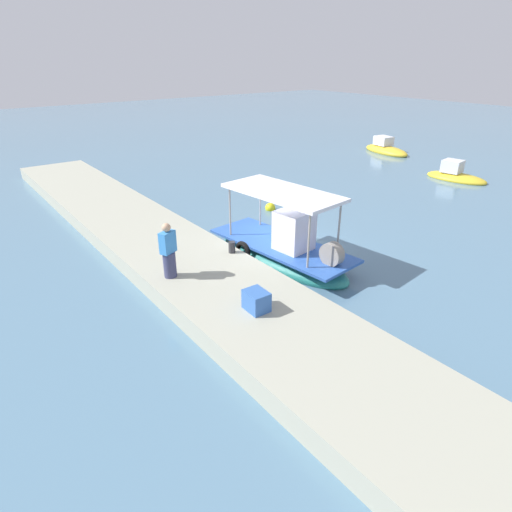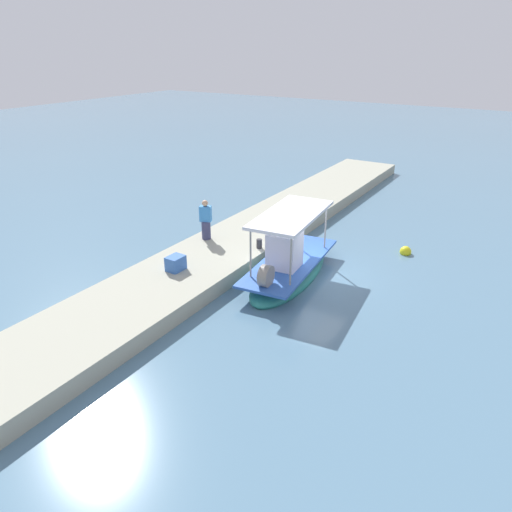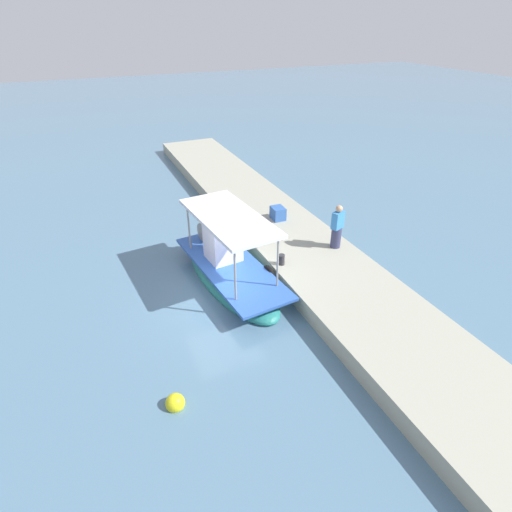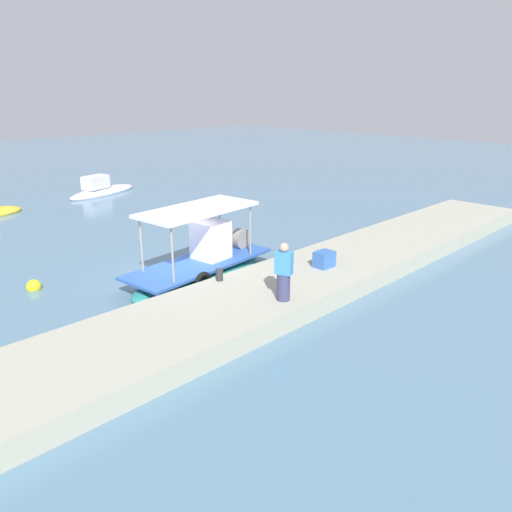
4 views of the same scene
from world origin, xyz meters
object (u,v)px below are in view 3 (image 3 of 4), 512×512
at_px(cargo_crate, 278,213).
at_px(fisherman_near_bollard, 337,228).
at_px(main_fishing_boat, 230,269).
at_px(mooring_bollard, 281,260).
at_px(marker_buoy, 175,403).

bearing_deg(cargo_crate, fisherman_near_bollard, -163.39).
relative_size(fisherman_near_bollard, cargo_crate, 2.65).
relative_size(main_fishing_boat, fisherman_near_bollard, 3.47).
distance_m(fisherman_near_bollard, mooring_bollard, 2.65).
bearing_deg(main_fishing_boat, fisherman_near_bollard, -94.83).
height_order(fisherman_near_bollard, marker_buoy, fisherman_near_bollard).
bearing_deg(fisherman_near_bollard, main_fishing_boat, 85.17).
bearing_deg(marker_buoy, mooring_bollard, -51.16).
height_order(mooring_bollard, marker_buoy, mooring_bollard).
bearing_deg(marker_buoy, cargo_crate, -41.40).
bearing_deg(mooring_bollard, marker_buoy, 128.84).
bearing_deg(fisherman_near_bollard, marker_buoy, 120.01).
relative_size(mooring_bollard, cargo_crate, 0.59).
relative_size(fisherman_near_bollard, mooring_bollard, 4.45).
bearing_deg(mooring_bollard, cargo_crate, -24.61).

